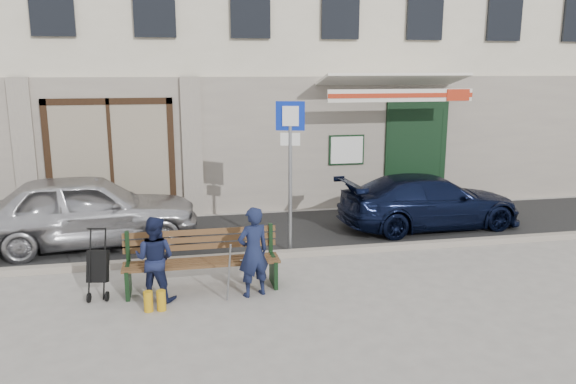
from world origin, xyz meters
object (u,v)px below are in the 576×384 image
object	(u,v)px
car_navy	(430,201)
stroller	(98,268)
bench	(199,262)
man	(253,252)
woman	(155,259)
parking_sign	(290,152)
car_silver	(87,210)

from	to	relation	value
car_navy	stroller	distance (m)	7.05
bench	man	distance (m)	0.92
car_navy	woman	distance (m)	6.38
man	woman	size ratio (longest dim) A/B	1.08
car_navy	parking_sign	world-z (taller)	parking_sign
bench	car_navy	bearing A→B (deg)	27.24
parking_sign	man	size ratio (longest dim) A/B	2.03
car_silver	man	world-z (taller)	car_silver
stroller	car_navy	bearing A→B (deg)	32.43
man	woman	bearing A→B (deg)	-24.62
bench	woman	size ratio (longest dim) A/B	1.87
parking_sign	woman	xyz separation A→B (m)	(-2.41, -1.76, -1.26)
parking_sign	woman	size ratio (longest dim) A/B	2.20
man	car_navy	bearing A→B (deg)	-164.20
car_silver	bench	bearing A→B (deg)	-149.54
car_navy	bench	world-z (taller)	car_navy
car_silver	car_navy	xyz separation A→B (m)	(7.07, -0.11, -0.14)
parking_sign	car_silver	bearing A→B (deg)	177.29
bench	stroller	xyz separation A→B (m)	(-1.50, 0.02, 0.00)
car_silver	man	bearing A→B (deg)	-143.93
man	car_silver	bearing A→B (deg)	-67.02
car_silver	woman	size ratio (longest dim) A/B	3.27
car_navy	bench	bearing A→B (deg)	113.75
car_navy	bench	distance (m)	5.69
car_silver	woman	xyz separation A→B (m)	(1.36, -2.96, -0.07)
parking_sign	car_navy	bearing A→B (deg)	33.16
man	bench	bearing A→B (deg)	-45.10
car_silver	car_navy	distance (m)	7.07
bench	stroller	world-z (taller)	stroller
car_navy	man	xyz separation A→B (m)	(-4.26, -2.99, 0.12)
man	stroller	world-z (taller)	man
car_silver	bench	distance (m)	3.38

